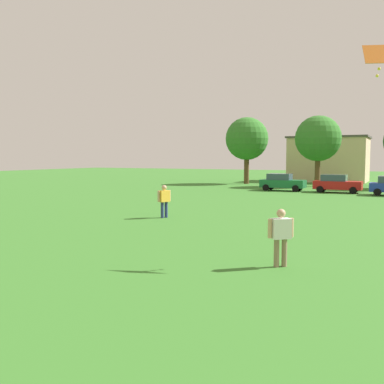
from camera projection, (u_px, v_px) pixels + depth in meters
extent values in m
plane|color=#387528|center=(294.00, 209.00, 28.11)|extent=(160.00, 160.00, 0.00)
cylinder|color=#8C7259|center=(276.00, 253.00, 13.32)|extent=(0.16, 0.16, 0.87)
cylinder|color=#8C7259|center=(284.00, 252.00, 13.39)|extent=(0.16, 0.16, 0.87)
cube|color=white|center=(281.00, 229.00, 13.29)|extent=(0.65, 0.63, 0.62)
cylinder|color=tan|center=(270.00, 228.00, 13.20)|extent=(0.13, 0.13, 0.58)
cylinder|color=tan|center=(292.00, 227.00, 13.38)|extent=(0.13, 0.13, 0.58)
sphere|color=tan|center=(281.00, 213.00, 13.26)|extent=(0.27, 0.27, 0.27)
cylinder|color=navy|center=(162.00, 210.00, 24.01)|extent=(0.17, 0.17, 0.88)
cylinder|color=navy|center=(166.00, 210.00, 24.18)|extent=(0.17, 0.17, 0.88)
cube|color=yellow|center=(164.00, 196.00, 24.03)|extent=(0.54, 0.67, 0.63)
cylinder|color=tan|center=(159.00, 196.00, 23.80)|extent=(0.13, 0.13, 0.59)
cylinder|color=tan|center=(169.00, 195.00, 24.26)|extent=(0.13, 0.13, 0.59)
sphere|color=tan|center=(164.00, 188.00, 24.00)|extent=(0.28, 0.28, 0.28)
cube|color=orange|center=(381.00, 54.00, 14.22)|extent=(1.20, 0.84, 0.70)
sphere|color=yellow|center=(381.00, 62.00, 14.24)|extent=(0.10, 0.10, 0.10)
sphere|color=yellow|center=(379.00, 69.00, 14.28)|extent=(0.10, 0.10, 0.10)
sphere|color=yellow|center=(377.00, 76.00, 14.32)|extent=(0.10, 0.10, 0.10)
cube|color=#196B38|center=(283.00, 184.00, 43.27)|extent=(4.30, 1.80, 0.76)
cube|color=#334756|center=(280.00, 177.00, 43.37)|extent=(2.24, 1.58, 0.60)
cylinder|color=black|center=(300.00, 187.00, 43.46)|extent=(0.64, 0.22, 0.64)
cylinder|color=black|center=(295.00, 188.00, 41.85)|extent=(0.64, 0.22, 0.64)
cylinder|color=black|center=(271.00, 186.00, 44.75)|extent=(0.64, 0.22, 0.64)
cylinder|color=black|center=(266.00, 188.00, 43.15)|extent=(0.64, 0.22, 0.64)
cube|color=red|center=(338.00, 185.00, 40.98)|extent=(4.30, 1.80, 0.76)
cube|color=#334756|center=(334.00, 178.00, 41.08)|extent=(2.24, 1.58, 0.60)
cylinder|color=black|center=(355.00, 189.00, 41.17)|extent=(0.64, 0.22, 0.64)
cylinder|color=black|center=(353.00, 190.00, 39.56)|extent=(0.64, 0.22, 0.64)
cylinder|color=black|center=(323.00, 188.00, 42.47)|extent=(0.64, 0.22, 0.64)
cylinder|color=black|center=(320.00, 189.00, 40.86)|extent=(0.64, 0.22, 0.64)
cylinder|color=black|center=(379.00, 191.00, 39.13)|extent=(0.64, 0.22, 0.64)
cylinder|color=black|center=(377.00, 192.00, 37.53)|extent=(0.64, 0.22, 0.64)
cylinder|color=brown|center=(246.00, 170.00, 54.36)|extent=(0.62, 0.62, 3.34)
sphere|color=#337528|center=(247.00, 139.00, 54.05)|extent=(5.28, 5.28, 5.28)
cylinder|color=brown|center=(317.00, 172.00, 49.10)|extent=(0.59, 0.59, 3.23)
sphere|color=#337528|center=(318.00, 138.00, 48.79)|extent=(5.10, 5.10, 5.10)
cube|color=beige|center=(329.00, 160.00, 59.37)|extent=(9.91, 7.00, 5.83)
cube|color=#4C4742|center=(329.00, 137.00, 59.12)|extent=(10.30, 7.28, 0.24)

